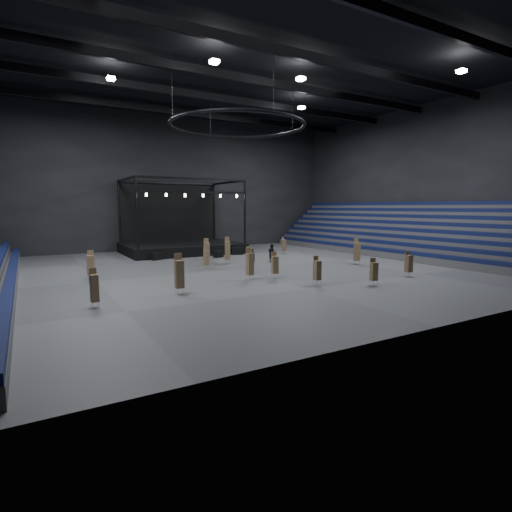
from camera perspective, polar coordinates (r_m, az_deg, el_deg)
floor at (r=37.40m, az=-2.54°, el=-1.88°), size 50.00×50.00×0.00m
ceiling at (r=38.92m, az=-2.70°, el=25.31°), size 50.00×42.00×0.20m
wall_back at (r=56.52m, az=-12.62°, el=10.12°), size 50.00×0.20×18.00m
wall_front at (r=20.96m, az=25.92°, el=15.18°), size 50.00×0.20×18.00m
wall_right at (r=53.40m, az=22.34°, el=9.96°), size 0.20×42.00×18.00m
bleachers_right at (r=51.85m, az=20.57°, el=2.09°), size 7.20×40.00×6.40m
stage at (r=52.08m, az=-10.83°, el=2.12°), size 14.00×10.00×9.20m
truss_ring at (r=37.65m, az=-2.65°, el=18.07°), size 12.30×12.30×5.15m
roof_girders at (r=38.68m, az=-2.69°, el=24.19°), size 49.00×30.35×0.70m
floodlights at (r=35.16m, az=0.62°, el=24.95°), size 28.60×16.60×0.25m
flight_case_left at (r=45.03m, az=-13.96°, el=-0.04°), size 1.38×1.07×0.82m
flight_case_mid at (r=46.13m, az=-5.39°, el=0.26°), size 1.26×0.89×0.76m
flight_case_right at (r=48.76m, az=-2.66°, el=0.74°), size 1.53×1.12×0.92m
chair_stack_0 at (r=44.53m, az=-7.07°, el=1.05°), size 0.57×0.57×2.23m
chair_stack_1 at (r=40.48m, az=-7.07°, el=0.70°), size 0.61×0.61×2.66m
chair_stack_2 at (r=30.69m, az=16.49°, el=-2.07°), size 0.57×0.57×2.04m
chair_stack_3 at (r=49.45m, az=4.00°, el=1.57°), size 0.54×0.54×2.10m
chair_stack_4 at (r=35.49m, az=20.98°, el=-0.96°), size 0.56×0.56×2.14m
chair_stack_5 at (r=26.80m, az=-10.91°, el=-2.46°), size 0.57×0.57×2.75m
chair_stack_6 at (r=31.66m, az=-0.89°, el=-1.08°), size 0.51×0.51×2.57m
chair_stack_7 at (r=32.44m, az=2.70°, el=-1.21°), size 0.55×0.55×2.15m
chair_stack_8 at (r=39.08m, az=-1.01°, el=0.03°), size 0.54×0.54×1.94m
chair_stack_9 at (r=24.76m, az=-22.10°, el=-4.19°), size 0.46×0.46×2.32m
chair_stack_10 at (r=34.13m, az=-22.56°, el=-1.14°), size 0.63×0.63×2.38m
chair_stack_11 at (r=41.23m, az=14.22°, el=0.66°), size 0.60×0.60×2.66m
chair_stack_12 at (r=29.98m, az=8.73°, el=-1.97°), size 0.46×0.46×2.17m
chair_stack_13 at (r=37.54m, az=-7.10°, el=-0.21°), size 0.52×0.52×2.10m
chair_stack_14 at (r=40.89m, az=-4.09°, el=0.85°), size 0.60×0.60×2.75m
man_center at (r=39.66m, az=-0.55°, el=-0.13°), size 0.70×0.56×1.69m
crew_member at (r=42.35m, az=2.27°, el=0.46°), size 0.79×0.97×1.89m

